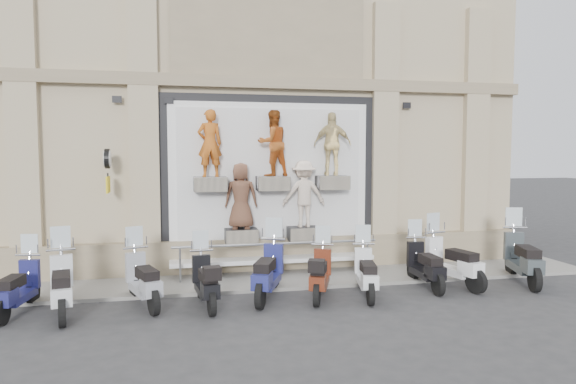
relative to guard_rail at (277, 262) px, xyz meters
name	(u,v)px	position (x,y,z in m)	size (l,w,h in m)	color
ground	(296,304)	(0.00, -2.00, -0.47)	(90.00, 90.00, 0.00)	#313134
sidewalk	(277,278)	(0.00, 0.10, -0.43)	(16.00, 2.20, 0.08)	gray
building	(248,64)	(0.00, 5.00, 5.54)	(14.00, 8.60, 12.00)	tan
shop_vitrine	(275,181)	(0.08, 0.75, 1.91)	(5.60, 0.85, 4.30)	black
guard_rail	(277,262)	(0.00, 0.00, 0.00)	(5.06, 0.10, 0.93)	#9EA0A5
clock_sign_bracket	(108,165)	(-3.90, 0.47, 2.34)	(0.10, 0.80, 1.02)	black
scooter_a	(17,277)	(-5.35, -1.49, 0.26)	(0.52, 1.79, 1.46)	#171852
scooter_b	(61,273)	(-4.51, -1.74, 0.35)	(0.58, 2.00, 1.62)	silver
scooter_c	(143,268)	(-3.03, -1.47, 0.31)	(0.55, 1.90, 1.55)	gray
scooter_d	(206,271)	(-1.81, -1.76, 0.26)	(0.52, 1.80, 1.46)	black
scooter_e	(268,260)	(-0.49, -1.48, 0.36)	(0.59, 2.03, 1.65)	navy
scooter_f	(320,264)	(0.61, -1.63, 0.27)	(0.53, 1.81, 1.47)	#581F0F
scooter_g	(366,263)	(1.60, -1.76, 0.27)	(0.53, 1.81, 1.47)	silver
scooter_h	(425,255)	(3.17, -1.37, 0.29)	(0.54, 1.85, 1.50)	black
scooter_i	(452,251)	(3.86, -1.35, 0.35)	(0.59, 2.02, 1.64)	white
scooter_j	(523,247)	(5.62, -1.48, 0.40)	(0.62, 2.13, 1.73)	#30383B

